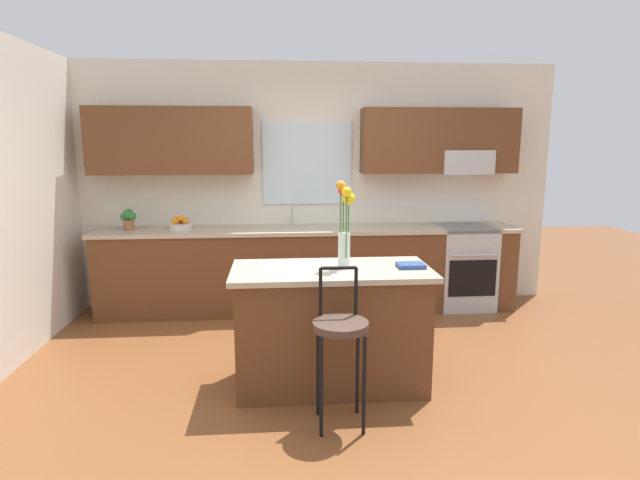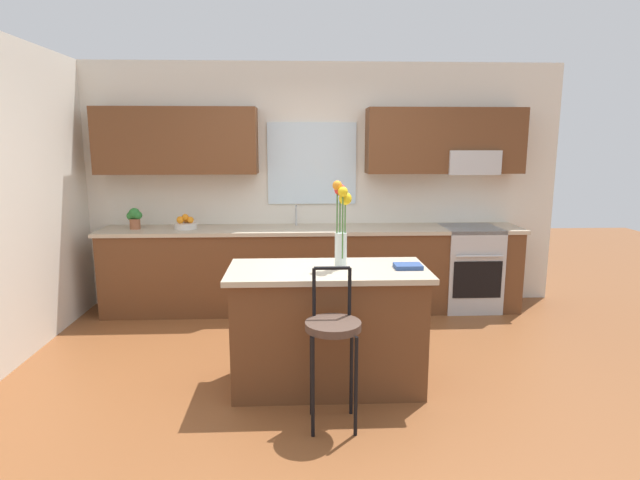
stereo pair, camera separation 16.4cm
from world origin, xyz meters
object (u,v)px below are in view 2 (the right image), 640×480
bar_stool_near (333,333)px  flower_vase (341,221)px  cookbook (408,266)px  oven_range (469,268)px  potted_plant_small (135,217)px  fruit_bowl_oranges (186,224)px  kitchen_island (328,327)px

bar_stool_near → flower_vase: 0.87m
bar_stool_near → cookbook: 0.85m
oven_range → potted_plant_small: bearing=179.6°
fruit_bowl_oranges → bar_stool_near: bearing=-59.6°
kitchen_island → cookbook: bearing=-2.5°
cookbook → potted_plant_small: (-2.55, 1.88, 0.11)m
cookbook → fruit_bowl_oranges: size_ratio=0.83×
oven_range → fruit_bowl_oranges: 3.15m
flower_vase → fruit_bowl_oranges: size_ratio=2.68×
bar_stool_near → potted_plant_small: 3.14m
kitchen_island → potted_plant_small: bearing=136.5°
flower_vase → kitchen_island: bearing=-166.2°
kitchen_island → fruit_bowl_oranges: 2.40m
kitchen_island → oven_range: bearing=47.4°
kitchen_island → flower_vase: bearing=13.8°
kitchen_island → fruit_bowl_oranges: bearing=127.4°
flower_vase → cookbook: (0.49, -0.05, -0.33)m
fruit_bowl_oranges → cookbook: bearing=-43.2°
fruit_bowl_oranges → kitchen_island: bearing=-52.6°
flower_vase → cookbook: 0.59m
flower_vase → fruit_bowl_oranges: (-1.52, 1.84, -0.29)m
flower_vase → potted_plant_small: (-2.06, 1.83, -0.22)m
flower_vase → fruit_bowl_oranges: bearing=129.7°
potted_plant_small → cookbook: bearing=-36.5°
oven_range → bar_stool_near: (-1.69, -2.40, 0.18)m
oven_range → flower_vase: size_ratio=1.43×
flower_vase → bar_stool_near: bearing=-99.6°
cookbook → flower_vase: bearing=174.1°
flower_vase → potted_plant_small: size_ratio=2.83×
oven_range → kitchen_island: size_ratio=0.62×
oven_range → cookbook: size_ratio=4.60×
oven_range → potted_plant_small: potted_plant_small is taller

